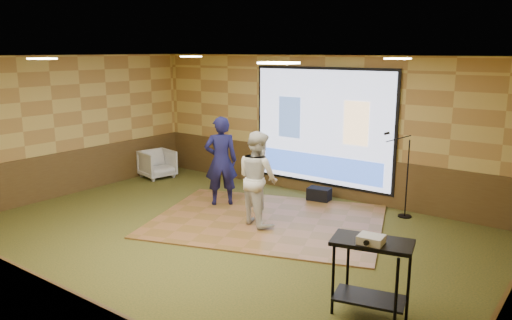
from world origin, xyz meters
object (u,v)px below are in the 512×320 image
Objects in this scene: projector_screen at (322,128)px; av_table at (371,264)px; mic_stand at (403,191)px; dance_floor at (267,221)px; duffel_bag at (319,195)px; player_right at (258,178)px; banquet_chair at (157,164)px; player_left at (221,161)px; projector at (371,239)px.

projector_screen is 5.18m from av_table.
av_table is 0.60× the size of mic_stand.
duffel_bag is at bearing 85.09° from dance_floor.
player_right is at bearing -95.09° from duffel_bag.
banquet_chair is at bearing 1.23° from player_right.
duffel_bag is at bearing -75.98° from player_right.
duffel_bag is (1.47, 1.42, -0.78)m from player_left.
banquet_chair is (-4.08, 1.04, 0.33)m from dance_floor.
mic_stand is at bearing -9.58° from projector_screen.
projector reaches higher than duffel_bag.
player_right is 3.65× the size of duffel_bag.
dance_floor is 3.63m from av_table.
banquet_chair is at bearing -60.86° from player_left.
projector_screen is 4.29m from banquet_chair.
mic_stand is at bearing 105.01° from av_table.
projector reaches higher than av_table.
projector reaches higher than banquet_chair.
banquet_chair is at bearing -171.53° from duffel_bag.
player_right is 3.51m from projector.
duffel_bag is at bearing 179.33° from player_left.
player_left reaches higher than projector.
duffel_bag is at bearing -62.90° from projector_screen.
banquet_chair is at bearing 165.65° from dance_floor.
player_right reaches higher than av_table.
player_left is 1.06× the size of player_right.
dance_floor is 3.77m from projector.
player_right reaches higher than dance_floor.
projector is (2.94, -2.14, 1.00)m from dance_floor.
mic_stand is at bearing -114.22° from player_right.
projector is 4.08m from mic_stand.
projector is (3.01, -4.25, -0.46)m from projector_screen.
duffel_bag reaches higher than dance_floor.
mic_stand reaches higher than projector.
dance_floor is 2.56× the size of mic_stand.
player_left is 3.88× the size of duffel_bag.
banquet_chair is at bearing -165.15° from projector_screen.
player_left reaches higher than mic_stand.
projector is (2.97, -1.88, 0.14)m from player_right.
player_left is (-1.32, 0.25, 0.91)m from dance_floor.
player_left is (-1.25, -1.85, -0.55)m from projector_screen.
player_right is at bearing -96.26° from dance_floor.
player_left is at bearing 151.50° from av_table.
mic_stand reaches higher than dance_floor.
projector_screen is 2.07× the size of mic_stand.
projector_screen is 3.44× the size of av_table.
av_table is at bearing 96.49° from projector.
player_left is at bearing 144.34° from projector.
banquet_chair is (-4.00, -1.06, -1.13)m from projector_screen.
banquet_chair reaches higher than dance_floor.
av_table is 3.96m from mic_stand.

